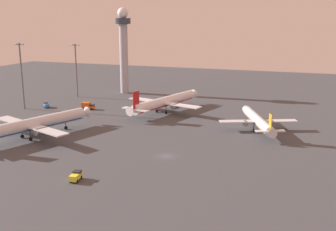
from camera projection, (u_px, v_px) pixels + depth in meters
ground_plane at (166, 156)px, 119.61m from camera, size 416.00×416.00×0.00m
control_tower at (124, 45)px, 214.02m from camera, size 8.00×8.00×44.76m
airplane_taxiway_distant at (31, 125)px, 136.66m from camera, size 36.07×45.81×12.15m
airplane_far_stand at (258, 120)px, 146.73m from camera, size 27.27×34.56×9.30m
airplane_near_gate at (164, 102)px, 173.87m from camera, size 35.51×45.20×11.82m
catering_truck at (88, 106)px, 180.20m from camera, size 5.96×3.24×3.05m
maintenance_van at (76, 176)px, 101.52m from camera, size 2.63×4.41×2.25m
baggage_tractor at (46, 105)px, 183.79m from camera, size 4.34×4.28×2.25m
apron_light_west at (76, 67)px, 205.18m from camera, size 4.80×0.90×26.94m
apron_light_central at (22, 72)px, 177.63m from camera, size 4.80×0.90×29.11m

